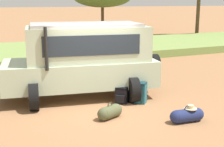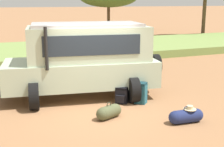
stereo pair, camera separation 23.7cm
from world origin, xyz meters
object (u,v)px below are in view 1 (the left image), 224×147
(backpack_cluster_center, at_px, (141,93))
(duffel_bag_soft_canvas, at_px, (110,112))
(backpack_beside_front_wheel, at_px, (122,95))
(duffel_bag_low_black_case, at_px, (187,115))
(safari_vehicle, at_px, (83,58))

(backpack_cluster_center, distance_m, duffel_bag_soft_canvas, 1.64)
(backpack_beside_front_wheel, xyz_separation_m, duffel_bag_low_black_case, (0.90, -2.14, -0.07))
(backpack_cluster_center, height_order, duffel_bag_soft_canvas, backpack_cluster_center)
(safari_vehicle, distance_m, backpack_cluster_center, 2.18)
(backpack_beside_front_wheel, height_order, duffel_bag_soft_canvas, backpack_beside_front_wheel)
(backpack_cluster_center, bearing_deg, duffel_bag_low_black_case, -79.58)
(safari_vehicle, relative_size, backpack_beside_front_wheel, 10.73)
(duffel_bag_low_black_case, bearing_deg, backpack_beside_front_wheel, 112.76)
(safari_vehicle, height_order, duffel_bag_low_black_case, safari_vehicle)
(backpack_beside_front_wheel, bearing_deg, duffel_bag_soft_canvas, -128.73)
(backpack_beside_front_wheel, bearing_deg, backpack_cluster_center, -23.60)
(safari_vehicle, relative_size, backpack_cluster_center, 8.25)
(duffel_bag_low_black_case, bearing_deg, safari_vehicle, 118.57)
(safari_vehicle, relative_size, duffel_bag_low_black_case, 5.60)
(duffel_bag_soft_canvas, bearing_deg, backpack_cluster_center, 30.62)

